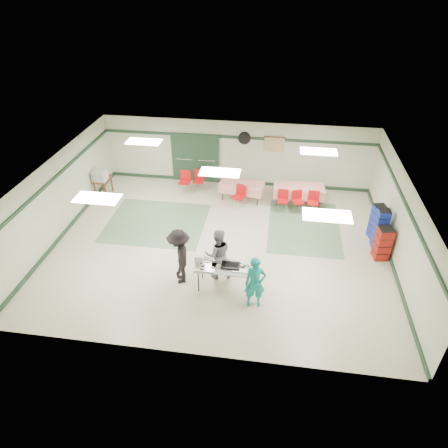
# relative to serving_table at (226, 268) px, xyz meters

# --- Properties ---
(floor) EXTENTS (11.00, 11.00, 0.00)m
(floor) POSITION_rel_serving_table_xyz_m (-0.48, 2.02, -0.71)
(floor) COLOR beige
(floor) RESTS_ON ground
(ceiling) EXTENTS (11.00, 11.00, 0.00)m
(ceiling) POSITION_rel_serving_table_xyz_m (-0.48, 2.02, 1.99)
(ceiling) COLOR white
(ceiling) RESTS_ON wall_back
(wall_back) EXTENTS (11.00, 0.00, 11.00)m
(wall_back) POSITION_rel_serving_table_xyz_m (-0.48, 6.52, 0.64)
(wall_back) COLOR beige
(wall_back) RESTS_ON floor
(wall_front) EXTENTS (11.00, 0.00, 11.00)m
(wall_front) POSITION_rel_serving_table_xyz_m (-0.48, -2.48, 0.64)
(wall_front) COLOR beige
(wall_front) RESTS_ON floor
(wall_left) EXTENTS (0.00, 9.00, 9.00)m
(wall_left) POSITION_rel_serving_table_xyz_m (-5.98, 2.02, 0.64)
(wall_left) COLOR beige
(wall_left) RESTS_ON floor
(wall_right) EXTENTS (0.00, 9.00, 9.00)m
(wall_right) POSITION_rel_serving_table_xyz_m (5.02, 2.02, 0.64)
(wall_right) COLOR beige
(wall_right) RESTS_ON floor
(trim_back) EXTENTS (11.00, 0.06, 0.10)m
(trim_back) POSITION_rel_serving_table_xyz_m (-0.48, 6.49, 1.34)
(trim_back) COLOR #1E3825
(trim_back) RESTS_ON wall_back
(baseboard_back) EXTENTS (11.00, 0.06, 0.12)m
(baseboard_back) POSITION_rel_serving_table_xyz_m (-0.48, 6.49, -0.65)
(baseboard_back) COLOR #1E3825
(baseboard_back) RESTS_ON floor
(trim_left) EXTENTS (0.06, 9.00, 0.10)m
(trim_left) POSITION_rel_serving_table_xyz_m (-5.95, 2.02, 1.34)
(trim_left) COLOR #1E3825
(trim_left) RESTS_ON wall_back
(baseboard_left) EXTENTS (0.06, 9.00, 0.12)m
(baseboard_left) POSITION_rel_serving_table_xyz_m (-5.95, 2.02, -0.65)
(baseboard_left) COLOR #1E3825
(baseboard_left) RESTS_ON floor
(trim_right) EXTENTS (0.06, 9.00, 0.10)m
(trim_right) POSITION_rel_serving_table_xyz_m (4.99, 2.02, 1.34)
(trim_right) COLOR #1E3825
(trim_right) RESTS_ON wall_back
(baseboard_right) EXTENTS (0.06, 9.00, 0.12)m
(baseboard_right) POSITION_rel_serving_table_xyz_m (4.99, 2.02, -0.65)
(baseboard_right) COLOR #1E3825
(baseboard_right) RESTS_ON floor
(green_patch_a) EXTENTS (3.50, 3.00, 0.01)m
(green_patch_a) POSITION_rel_serving_table_xyz_m (-2.98, 3.02, -0.71)
(green_patch_a) COLOR gray
(green_patch_a) RESTS_ON floor
(green_patch_b) EXTENTS (2.50, 3.50, 0.01)m
(green_patch_b) POSITION_rel_serving_table_xyz_m (2.32, 3.52, -0.71)
(green_patch_b) COLOR gray
(green_patch_b) RESTS_ON floor
(double_door_left) EXTENTS (0.90, 0.06, 2.10)m
(double_door_left) POSITION_rel_serving_table_xyz_m (-2.68, 6.46, 0.34)
(double_door_left) COLOR gray
(double_door_left) RESTS_ON floor
(double_door_right) EXTENTS (0.90, 0.06, 2.10)m
(double_door_right) POSITION_rel_serving_table_xyz_m (-1.73, 6.46, 0.34)
(double_door_right) COLOR gray
(double_door_right) RESTS_ON floor
(door_frame) EXTENTS (2.00, 0.03, 2.15)m
(door_frame) POSITION_rel_serving_table_xyz_m (-2.21, 6.44, 0.34)
(door_frame) COLOR #1E3825
(door_frame) RESTS_ON floor
(wall_fan) EXTENTS (0.50, 0.10, 0.50)m
(wall_fan) POSITION_rel_serving_table_xyz_m (-0.18, 6.46, 1.34)
(wall_fan) COLOR black
(wall_fan) RESTS_ON wall_back
(scroll_banner) EXTENTS (0.80, 0.02, 0.60)m
(scroll_banner) POSITION_rel_serving_table_xyz_m (1.02, 6.46, 1.14)
(scroll_banner) COLOR tan
(scroll_banner) RESTS_ON wall_back
(serving_table) EXTENTS (1.76, 0.71, 0.76)m
(serving_table) POSITION_rel_serving_table_xyz_m (0.00, 0.00, 0.00)
(serving_table) COLOR beige
(serving_table) RESTS_ON floor
(sheet_tray_right) EXTENTS (0.54, 0.41, 0.02)m
(sheet_tray_right) POSITION_rel_serving_table_xyz_m (0.47, -0.03, 0.06)
(sheet_tray_right) COLOR silver
(sheet_tray_right) RESTS_ON serving_table
(sheet_tray_mid) EXTENTS (0.56, 0.43, 0.02)m
(sheet_tray_mid) POSITION_rel_serving_table_xyz_m (-0.14, 0.08, 0.06)
(sheet_tray_mid) COLOR silver
(sheet_tray_mid) RESTS_ON serving_table
(sheet_tray_left) EXTENTS (0.57, 0.43, 0.02)m
(sheet_tray_left) POSITION_rel_serving_table_xyz_m (-0.57, -0.13, 0.06)
(sheet_tray_left) COLOR silver
(sheet_tray_left) RESTS_ON serving_table
(baking_pan) EXTENTS (0.52, 0.33, 0.08)m
(baking_pan) POSITION_rel_serving_table_xyz_m (0.12, 0.01, 0.09)
(baking_pan) COLOR black
(baking_pan) RESTS_ON serving_table
(foam_box_stack) EXTENTS (0.25, 0.23, 0.23)m
(foam_box_stack) POSITION_rel_serving_table_xyz_m (-0.80, 0.11, 0.16)
(foam_box_stack) COLOR white
(foam_box_stack) RESTS_ON serving_table
(volunteer_teal) EXTENTS (0.63, 0.47, 1.57)m
(volunteer_teal) POSITION_rel_serving_table_xyz_m (0.86, -0.59, 0.07)
(volunteer_teal) COLOR #138687
(volunteer_teal) RESTS_ON floor
(volunteer_grey) EXTENTS (0.93, 0.81, 1.64)m
(volunteer_grey) POSITION_rel_serving_table_xyz_m (-0.31, 0.46, 0.10)
(volunteer_grey) COLOR gray
(volunteer_grey) RESTS_ON floor
(volunteer_dark) EXTENTS (0.87, 1.24, 1.76)m
(volunteer_dark) POSITION_rel_serving_table_xyz_m (-1.38, 0.11, 0.16)
(volunteer_dark) COLOR black
(volunteer_dark) RESTS_ON floor
(dining_table_a) EXTENTS (1.93, 0.90, 0.77)m
(dining_table_a) POSITION_rel_serving_table_xyz_m (2.09, 5.14, -0.14)
(dining_table_a) COLOR red
(dining_table_a) RESTS_ON floor
(dining_table_b) EXTENTS (1.77, 0.98, 0.77)m
(dining_table_b) POSITION_rel_serving_table_xyz_m (-0.11, 5.14, -0.14)
(dining_table_b) COLOR red
(dining_table_b) RESTS_ON floor
(chair_a) EXTENTS (0.51, 0.51, 0.85)m
(chair_a) POSITION_rel_serving_table_xyz_m (2.05, 4.57, -0.19)
(chair_a) COLOR red
(chair_a) RESTS_ON floor
(chair_b) EXTENTS (0.39, 0.39, 0.84)m
(chair_b) POSITION_rel_serving_table_xyz_m (1.50, 4.58, -0.20)
(chair_b) COLOR red
(chair_b) RESTS_ON floor
(chair_c) EXTENTS (0.42, 0.42, 0.87)m
(chair_c) POSITION_rel_serving_table_xyz_m (2.63, 4.58, -0.18)
(chair_c) COLOR red
(chair_c) RESTS_ON floor
(chair_d) EXTENTS (0.56, 0.56, 0.91)m
(chair_d) POSITION_rel_serving_table_xyz_m (-0.12, 4.58, -0.15)
(chair_d) COLOR red
(chair_d) RESTS_ON floor
(chair_loose_a) EXTENTS (0.42, 0.42, 0.90)m
(chair_loose_a) POSITION_rel_serving_table_xyz_m (-1.92, 5.63, -0.16)
(chair_loose_a) COLOR red
(chair_loose_a) RESTS_ON floor
(chair_loose_b) EXTENTS (0.47, 0.47, 0.93)m
(chair_loose_b) POSITION_rel_serving_table_xyz_m (-2.45, 5.43, -0.14)
(chair_loose_b) COLOR red
(chair_loose_b) RESTS_ON floor
(crate_stack_blue_a) EXTENTS (0.46, 0.46, 1.24)m
(crate_stack_blue_a) POSITION_rel_serving_table_xyz_m (4.67, 3.23, -0.09)
(crate_stack_blue_a) COLOR navy
(crate_stack_blue_a) RESTS_ON floor
(crate_stack_red) EXTENTS (0.49, 0.49, 1.13)m
(crate_stack_red) POSITION_rel_serving_table_xyz_m (4.67, 2.07, -0.15)
(crate_stack_red) COLOR maroon
(crate_stack_red) RESTS_ON floor
(crate_stack_blue_b) EXTENTS (0.37, 0.37, 1.41)m
(crate_stack_blue_b) POSITION_rel_serving_table_xyz_m (4.67, 2.67, -0.01)
(crate_stack_blue_b) COLOR navy
(crate_stack_blue_b) RESTS_ON floor
(printer_table) EXTENTS (0.53, 0.81, 0.74)m
(printer_table) POSITION_rel_serving_table_xyz_m (-5.63, 4.69, -0.09)
(printer_table) COLOR brown
(printer_table) RESTS_ON floor
(office_printer) EXTENTS (0.52, 0.46, 0.41)m
(office_printer) POSITION_rel_serving_table_xyz_m (-5.63, 4.55, 0.23)
(office_printer) COLOR #B2B1AD
(office_printer) RESTS_ON printer_table
(broom) EXTENTS (0.07, 0.20, 1.22)m
(broom) POSITION_rel_serving_table_xyz_m (-5.71, 4.17, -0.08)
(broom) COLOR brown
(broom) RESTS_ON floor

